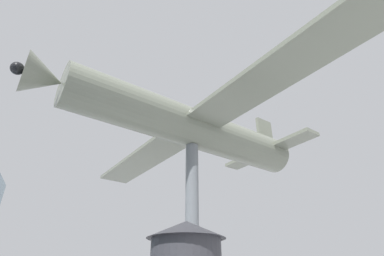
# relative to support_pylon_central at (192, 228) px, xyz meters

# --- Properties ---
(support_pylon_central) EXTENTS (0.55, 0.55, 7.03)m
(support_pylon_central) POSITION_rel_support_pylon_central_xyz_m (0.00, 0.00, 0.00)
(support_pylon_central) COLOR slate
(support_pylon_central) RESTS_ON ground_plane
(suspended_airplane) EXTENTS (18.16, 13.37, 2.99)m
(suspended_airplane) POSITION_rel_support_pylon_central_xyz_m (-0.06, 0.25, 4.43)
(suspended_airplane) COLOR slate
(suspended_airplane) RESTS_ON support_pylon_central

